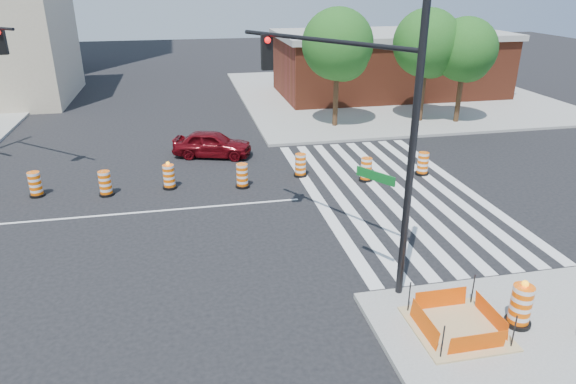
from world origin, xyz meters
name	(u,v)px	position (x,y,z in m)	size (l,w,h in m)	color
ground	(116,215)	(0.00, 0.00, 0.00)	(120.00, 120.00, 0.00)	black
sidewalk_ne	(387,94)	(18.00, 18.00, 0.07)	(22.00, 22.00, 0.15)	gray
crosswalk_east	(391,191)	(10.95, 0.00, 0.01)	(6.75, 13.50, 0.01)	silver
lane_centerline	(116,214)	(0.00, 0.00, 0.01)	(14.00, 0.12, 0.01)	silver
excavation_pit	(457,326)	(9.00, -9.00, 0.22)	(2.20, 2.20, 0.90)	tan
brick_storefront	(389,64)	(18.00, 18.00, 2.32)	(16.50, 8.50, 4.60)	brown
red_coupe	(212,144)	(4.06, 6.08, 0.65)	(1.54, 3.82, 1.30)	#59070D
signal_pole_se	(358,104)	(7.31, -5.69, 5.13)	(3.49, 5.45, 8.38)	black
pit_drum	(520,307)	(10.58, -9.14, 0.68)	(0.65, 0.65, 1.28)	black
tree_north_c	(338,48)	(11.53, 9.98, 4.56)	(3.99, 3.99, 6.78)	#382314
tree_north_d	(427,47)	(16.94, 10.05, 4.49)	(3.93, 3.93, 6.68)	#382314
tree_north_e	(465,53)	(18.99, 9.34, 4.18)	(3.66, 3.66, 6.22)	#382314
median_drum_3	(35,185)	(-3.28, 2.49, 0.48)	(0.60, 0.60, 1.02)	black
median_drum_4	(105,184)	(-0.54, 2.02, 0.48)	(0.60, 0.60, 1.02)	black
median_drum_5	(169,177)	(1.99, 2.26, 0.49)	(0.60, 0.60, 1.18)	black
median_drum_6	(242,176)	(5.00, 1.76, 0.48)	(0.60, 0.60, 1.02)	black
median_drum_7	(300,166)	(7.70, 2.54, 0.48)	(0.60, 0.60, 1.02)	black
median_drum_8	(366,170)	(10.37, 1.42, 0.48)	(0.60, 0.60, 1.02)	black
median_drum_9	(423,164)	(13.11, 1.62, 0.48)	(0.60, 0.60, 1.02)	black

